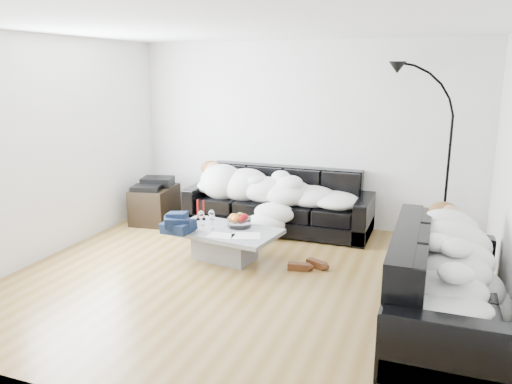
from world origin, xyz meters
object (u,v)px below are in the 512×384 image
(candle_left, at_px, (198,210))
(sleeper_right, at_px, (448,258))
(sofa_back, at_px, (278,200))
(fruit_bowl, at_px, (239,220))
(sofa_right, at_px, (446,282))
(av_cabinet, at_px, (155,204))
(floor_lamp, at_px, (448,167))
(wine_glass_b, at_px, (201,218))
(coffee_table, at_px, (225,244))
(wine_glass_a, at_px, (212,217))
(candle_right, at_px, (204,210))
(sleeper_back, at_px, (277,186))
(stereo, at_px, (154,183))
(shoes, at_px, (307,265))
(wine_glass_c, at_px, (212,222))

(candle_left, bearing_deg, sleeper_right, -20.15)
(sofa_back, distance_m, fruit_bowl, 1.19)
(sofa_right, relative_size, sleeper_right, 1.17)
(av_cabinet, xyz_separation_m, floor_lamp, (4.01, 0.44, 0.75))
(fruit_bowl, relative_size, wine_glass_b, 1.57)
(sleeper_right, height_order, coffee_table, sleeper_right)
(sofa_right, bearing_deg, wine_glass_a, 69.74)
(candle_right, bearing_deg, wine_glass_b, -71.38)
(sleeper_back, xyz_separation_m, stereo, (-1.82, -0.24, -0.06))
(fruit_bowl, xyz_separation_m, shoes, (0.87, -0.12, -0.41))
(candle_left, xyz_separation_m, stereo, (-1.13, 0.81, 0.08))
(sofa_right, height_order, fruit_bowl, sofa_right)
(sleeper_right, distance_m, shoes, 1.79)
(shoes, bearing_deg, sleeper_right, -29.86)
(fruit_bowl, bearing_deg, sleeper_right, -23.09)
(wine_glass_c, bearing_deg, candle_right, 130.79)
(sofa_back, height_order, wine_glass_b, sofa_back)
(wine_glass_a, bearing_deg, stereo, 146.67)
(wine_glass_b, xyz_separation_m, shoes, (1.33, -0.01, -0.41))
(sleeper_back, distance_m, wine_glass_a, 1.24)
(wine_glass_a, relative_size, wine_glass_b, 0.95)
(candle_left, xyz_separation_m, candle_right, (0.06, 0.04, -0.01))
(sofa_back, relative_size, wine_glass_a, 15.02)
(sleeper_right, distance_m, wine_glass_a, 2.87)
(wine_glass_b, distance_m, floor_lamp, 3.15)
(wine_glass_c, distance_m, floor_lamp, 3.02)
(coffee_table, height_order, stereo, stereo)
(sleeper_right, xyz_separation_m, candle_left, (-2.91, 1.07, -0.14))
(candle_left, relative_size, shoes, 0.64)
(sleeper_right, distance_m, candle_left, 3.10)
(coffee_table, xyz_separation_m, fruit_bowl, (0.13, 0.15, 0.27))
(sofa_right, distance_m, floor_lamp, 2.39)
(sofa_right, height_order, sleeper_right, sleeper_right)
(sleeper_right, relative_size, wine_glass_a, 10.57)
(sofa_right, xyz_separation_m, wine_glass_a, (-2.68, 0.99, 0.03))
(sleeper_right, bearing_deg, wine_glass_b, 72.36)
(wine_glass_b, height_order, candle_right, candle_right)
(sofa_back, relative_size, candle_right, 10.57)
(wine_glass_b, bearing_deg, wine_glass_c, -23.67)
(sofa_right, xyz_separation_m, stereo, (-4.04, 1.88, 0.15))
(sleeper_right, relative_size, fruit_bowl, 6.39)
(sofa_back, distance_m, wine_glass_a, 1.27)
(av_cabinet, height_order, stereo, stereo)
(sleeper_back, xyz_separation_m, coffee_table, (-0.23, -1.29, -0.45))
(shoes, bearing_deg, fruit_bowl, 173.66)
(coffee_table, bearing_deg, candle_left, 153.18)
(wine_glass_a, bearing_deg, sleeper_right, -20.26)
(sleeper_back, relative_size, floor_lamp, 1.08)
(floor_lamp, bearing_deg, wine_glass_b, -128.52)
(floor_lamp, bearing_deg, sofa_right, -65.42)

